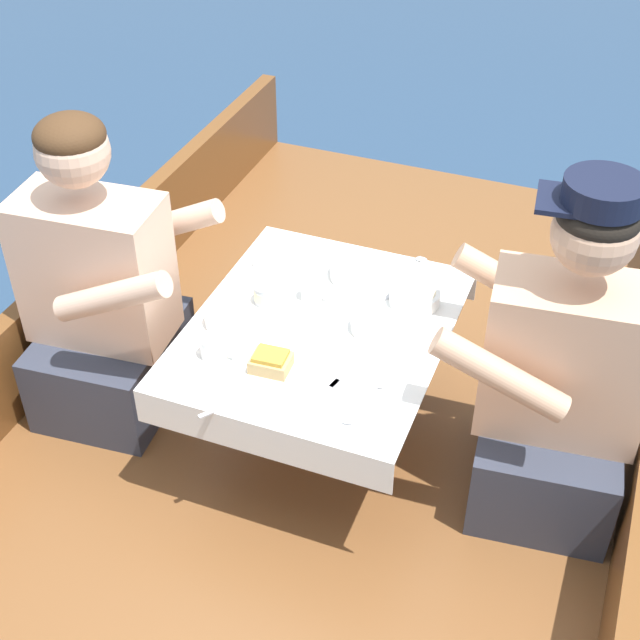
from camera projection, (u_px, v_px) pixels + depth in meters
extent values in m
plane|color=navy|center=(317.00, 494.00, 2.79)|extent=(60.00, 60.00, 0.00)
cube|color=brown|center=(317.00, 466.00, 2.71)|extent=(1.84, 3.39, 0.25)
cube|color=brown|center=(52.00, 327.00, 2.78)|extent=(0.06, 3.39, 0.32)
cylinder|color=#B2B2B7|center=(320.00, 384.00, 2.53)|extent=(0.07, 0.07, 0.38)
cube|color=brown|center=(320.00, 330.00, 2.40)|extent=(0.64, 0.78, 0.02)
cube|color=white|center=(320.00, 326.00, 2.40)|extent=(0.67, 0.81, 0.00)
cube|color=white|center=(259.00, 441.00, 2.13)|extent=(0.67, 0.00, 0.10)
cube|color=white|center=(368.00, 263.00, 2.72)|extent=(0.67, 0.00, 0.10)
cube|color=#333847|center=(113.00, 364.00, 2.69)|extent=(0.40, 0.47, 0.26)
cube|color=beige|center=(95.00, 269.00, 2.47)|extent=(0.42, 0.25, 0.44)
sphere|color=beige|center=(72.00, 151.00, 2.25)|extent=(0.19, 0.19, 0.19)
ellipsoid|color=#472D19|center=(69.00, 135.00, 2.22)|extent=(0.18, 0.18, 0.11)
cylinder|color=beige|center=(170.00, 224.00, 2.54)|extent=(0.34, 0.10, 0.21)
cylinder|color=beige|center=(112.00, 297.00, 2.26)|extent=(0.34, 0.10, 0.21)
cube|color=#333847|center=(545.00, 454.00, 2.40)|extent=(0.41, 0.48, 0.26)
cube|color=tan|center=(567.00, 357.00, 2.19)|extent=(0.42, 0.26, 0.43)
sphere|color=tan|center=(595.00, 233.00, 1.96)|extent=(0.20, 0.20, 0.20)
ellipsoid|color=black|center=(599.00, 216.00, 1.94)|extent=(0.19, 0.19, 0.11)
cylinder|color=tan|center=(500.00, 375.00, 2.04)|extent=(0.34, 0.11, 0.21)
cylinder|color=tan|center=(514.00, 286.00, 2.32)|extent=(0.34, 0.11, 0.21)
cylinder|color=black|center=(604.00, 192.00, 1.90)|extent=(0.18, 0.18, 0.06)
cube|color=black|center=(560.00, 199.00, 1.94)|extent=(0.11, 0.15, 0.01)
cylinder|color=white|center=(271.00, 370.00, 2.25)|extent=(0.18, 0.18, 0.01)
cylinder|color=white|center=(286.00, 261.00, 2.63)|extent=(0.20, 0.20, 0.01)
cube|color=tan|center=(271.00, 363.00, 2.23)|extent=(0.10, 0.09, 0.04)
cube|color=gold|center=(271.00, 356.00, 2.22)|extent=(0.08, 0.07, 0.01)
cylinder|color=white|center=(415.00, 297.00, 2.46)|extent=(0.14, 0.14, 0.04)
cylinder|color=beige|center=(415.00, 294.00, 2.46)|extent=(0.12, 0.12, 0.02)
cylinder|color=white|center=(226.00, 318.00, 2.39)|extent=(0.11, 0.11, 0.04)
cylinder|color=beige|center=(226.00, 315.00, 2.38)|extent=(0.09, 0.09, 0.02)
cylinder|color=white|center=(356.00, 271.00, 2.56)|extent=(0.15, 0.15, 0.04)
cylinder|color=beige|center=(356.00, 268.00, 2.55)|extent=(0.12, 0.12, 0.02)
cylinder|color=white|center=(374.00, 324.00, 2.37)|extent=(0.12, 0.12, 0.04)
cylinder|color=beige|center=(374.00, 321.00, 2.36)|extent=(0.10, 0.10, 0.02)
cylinder|color=white|center=(214.00, 347.00, 2.28)|extent=(0.07, 0.07, 0.06)
torus|color=white|center=(230.00, 350.00, 2.26)|extent=(0.04, 0.01, 0.04)
cylinder|color=#3D2314|center=(213.00, 341.00, 2.27)|extent=(0.06, 0.06, 0.01)
cylinder|color=white|center=(312.00, 290.00, 2.47)|extent=(0.06, 0.06, 0.06)
torus|color=white|center=(325.00, 292.00, 2.46)|extent=(0.04, 0.01, 0.04)
cylinder|color=#3D2314|center=(312.00, 284.00, 2.46)|extent=(0.05, 0.05, 0.01)
cylinder|color=silver|center=(266.00, 294.00, 2.46)|extent=(0.06, 0.06, 0.05)
cylinder|color=beige|center=(266.00, 294.00, 2.46)|extent=(0.07, 0.07, 0.03)
cube|color=silver|center=(353.00, 394.00, 2.18)|extent=(0.12, 0.13, 0.00)
ellipsoid|color=silver|center=(378.00, 384.00, 2.20)|extent=(0.04, 0.02, 0.01)
cube|color=silver|center=(317.00, 422.00, 2.10)|extent=(0.16, 0.08, 0.00)
ellipsoid|color=silver|center=(347.00, 420.00, 2.10)|extent=(0.04, 0.02, 0.01)
cube|color=silver|center=(378.00, 301.00, 2.48)|extent=(0.11, 0.15, 0.00)
cube|color=silver|center=(319.00, 399.00, 2.16)|extent=(0.05, 0.17, 0.00)
cube|color=silver|center=(335.00, 383.00, 2.21)|extent=(0.03, 0.04, 0.00)
cube|color=silver|center=(230.00, 404.00, 2.15)|extent=(0.11, 0.15, 0.00)
cube|color=silver|center=(433.00, 272.00, 2.59)|extent=(0.13, 0.13, 0.00)
ellipsoid|color=silver|center=(421.00, 259.00, 2.64)|extent=(0.04, 0.02, 0.01)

